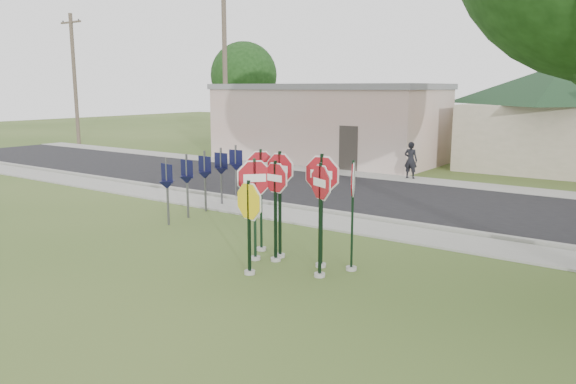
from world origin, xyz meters
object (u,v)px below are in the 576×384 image
Objects in this scene: utility_pole_near at (225,70)px; pedestrian at (411,160)px; stop_sign_yellow at (249,215)px; stop_sign_left at (255,194)px; stop_sign_center at (275,198)px.

utility_pole_near reaches higher than pedestrian.
stop_sign_yellow is 14.21m from pedestrian.
stop_sign_left is 0.27× the size of utility_pole_near.
utility_pole_near is (-13.68, 13.67, 3.47)m from stop_sign_center.
stop_sign_left is at bearing -46.35° from utility_pole_near.
stop_sign_center is 1.13× the size of stop_sign_yellow.
stop_sign_yellow reaches higher than pedestrian.
stop_sign_center is 1.53× the size of pedestrian.
pedestrian is (-1.79, 13.13, -0.71)m from stop_sign_left.
stop_sign_yellow is 20.52m from utility_pole_near.
stop_sign_yellow is at bearing -58.11° from stop_sign_left.
stop_sign_center is 0.97× the size of stop_sign_left.
pedestrian is (11.45, -0.75, -4.10)m from utility_pole_near.
pedestrian is at bearing 99.80° from stop_sign_center.
utility_pole_near is at bearing 133.65° from stop_sign_left.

